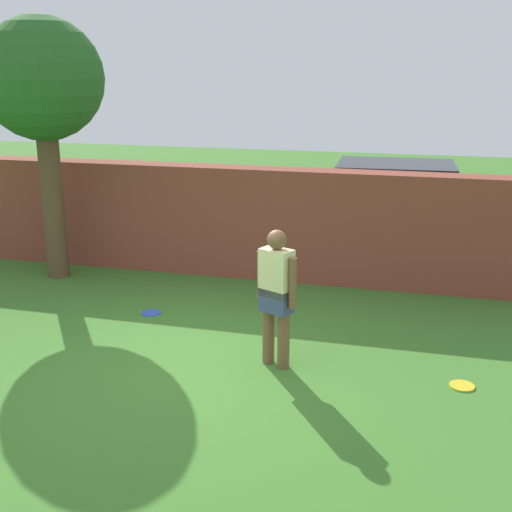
{
  "coord_description": "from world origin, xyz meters",
  "views": [
    {
      "loc": [
        2.59,
        -6.45,
        3.37
      ],
      "look_at": [
        0.51,
        1.41,
        1.0
      ],
      "focal_mm": 46.24,
      "sensor_mm": 36.0,
      "label": 1
    }
  ],
  "objects": [
    {
      "name": "frisbee_yellow",
      "position": [
        3.1,
        0.39,
        0.01
      ],
      "size": [
        0.27,
        0.27,
        0.02
      ],
      "primitive_type": "cylinder",
      "color": "yellow",
      "rests_on": "ground"
    },
    {
      "name": "brick_wall",
      "position": [
        -1.5,
        3.62,
        0.9
      ],
      "size": [
        11.81,
        0.5,
        1.8
      ],
      "primitive_type": "cube",
      "color": "brown",
      "rests_on": "ground"
    },
    {
      "name": "ground_plane",
      "position": [
        0.0,
        0.0,
        0.0
      ],
      "size": [
        40.0,
        40.0,
        0.0
      ],
      "primitive_type": "plane",
      "color": "#3D7528"
    },
    {
      "name": "person",
      "position": [
        1.01,
        0.4,
        0.9
      ],
      "size": [
        0.5,
        0.35,
        1.62
      ],
      "rotation": [
        0.0,
        0.0,
        2.71
      ],
      "color": "brown",
      "rests_on": "ground"
    },
    {
      "name": "tree",
      "position": [
        -3.23,
        2.75,
        3.08
      ],
      "size": [
        1.89,
        1.89,
        4.11
      ],
      "color": "brown",
      "rests_on": "ground"
    },
    {
      "name": "frisbee_blue",
      "position": [
        -1.06,
        1.55,
        0.01
      ],
      "size": [
        0.27,
        0.27,
        0.02
      ],
      "primitive_type": "cylinder",
      "color": "blue",
      "rests_on": "ground"
    },
    {
      "name": "car",
      "position": [
        2.02,
        5.26,
        0.86
      ],
      "size": [
        4.28,
        2.09,
        1.72
      ],
      "rotation": [
        0.0,
        0.0,
        0.05
      ],
      "color": "black",
      "rests_on": "ground"
    }
  ]
}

